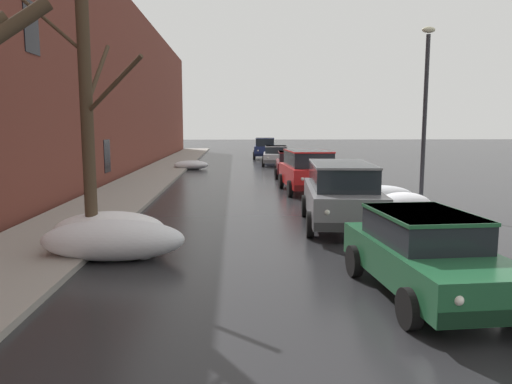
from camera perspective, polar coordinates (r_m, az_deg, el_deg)
left_sidewalk_slab at (r=20.17m, az=-15.64°, el=-0.51°), size 2.93×80.00×0.13m
brick_townhouse_facade at (r=20.65m, az=-21.66°, el=13.81°), size 0.63×80.00×10.47m
snow_bank_near_corner_left at (r=32.52m, az=-7.57°, el=3.16°), size 2.26×1.26×0.59m
snow_bank_along_left_kerb at (r=16.04m, az=16.75°, el=-1.50°), size 1.75×1.29×0.79m
snow_bank_mid_block_left at (r=11.84m, az=-16.43°, el=-4.42°), size 2.58×1.48×0.89m
snow_bank_near_corner_right at (r=17.77m, az=13.99°, el=-0.53°), size 2.37×1.16×0.77m
snow_bank_along_right_kerb at (r=10.90m, az=-16.24°, el=-5.47°), size 3.05×1.15×0.88m
bare_tree_second_along_sidewalk at (r=11.58m, az=-19.30°, el=9.48°), size 3.33×2.75×7.30m
sedan_green_approaching_near_lane at (r=8.75m, az=19.22°, el=-6.70°), size 2.09×4.12×1.42m
suv_grey_parked_kerbside_close at (r=14.13m, az=9.90°, el=0.01°), size 2.43×4.98×1.82m
suv_red_parked_kerbside_mid at (r=21.21m, az=6.06°, el=2.64°), size 2.28×4.49×1.82m
sedan_maroon_parked_far_down_block at (r=27.60m, az=4.31°, el=3.36°), size 2.20×4.25×1.42m
sedan_silver_queued_behind_truck at (r=35.39m, az=2.34°, el=4.34°), size 2.19×3.99×1.42m
suv_darkblue_at_far_intersection at (r=42.57m, az=1.03°, el=5.24°), size 2.18×4.56×1.82m
street_lamp_post at (r=17.33m, az=19.17°, el=9.06°), size 0.44×0.24×6.06m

